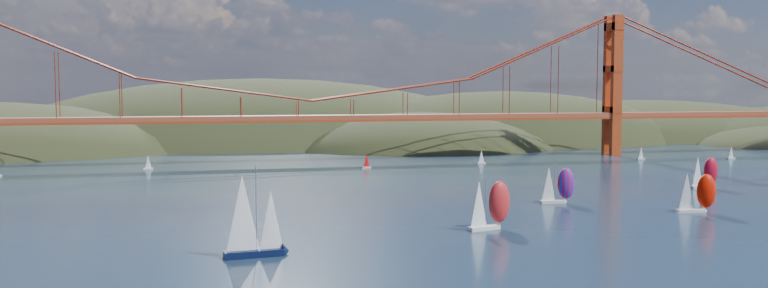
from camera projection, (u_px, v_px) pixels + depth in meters
headlands at (374, 165)px, 377.24m from camera, size 725.00×225.00×96.00m
bridge at (306, 72)px, 267.71m from camera, size 552.00×12.00×55.00m
sloop_navy at (251, 217)px, 119.37m from camera, size 9.73×5.82×14.78m
racer_0 at (489, 204)px, 142.38m from camera, size 9.32×5.27×10.45m
racer_1 at (696, 192)px, 161.56m from camera, size 8.50×4.44×9.54m
racer_3 at (704, 172)px, 199.90m from camera, size 8.26×3.48×9.41m
racer_rwb at (557, 184)px, 174.42m from camera, size 8.27×3.53×9.40m
distant_boat_3 at (148, 162)px, 244.66m from camera, size 3.00×2.00×4.70m
distant_boat_4 at (641, 153)px, 278.21m from camera, size 3.00×2.00×4.70m
distant_boat_5 at (731, 153)px, 280.32m from camera, size 3.00×2.00×4.70m
distant_boat_8 at (481, 157)px, 263.46m from camera, size 3.00×2.00×4.70m
distant_boat_9 at (367, 161)px, 248.82m from camera, size 3.00×2.00×4.70m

